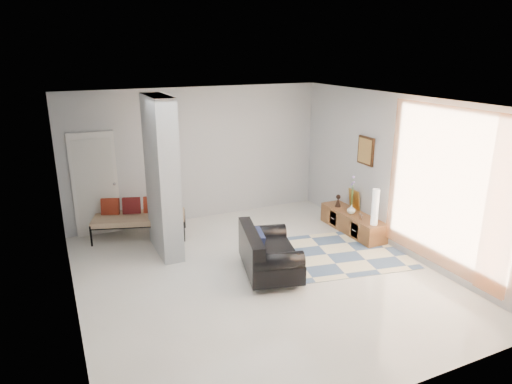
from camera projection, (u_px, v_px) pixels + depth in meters
name	position (u px, v px, depth m)	size (l,w,h in m)	color
floor	(258.00, 276.00, 7.41)	(6.00, 6.00, 0.00)	beige
ceiling	(258.00, 102.00, 6.57)	(6.00, 6.00, 0.00)	white
wall_back	(198.00, 155.00, 9.59)	(6.00, 6.00, 0.00)	#B2B4B6
wall_front	(390.00, 280.00, 4.40)	(6.00, 6.00, 0.00)	#B2B4B6
wall_left	(66.00, 221.00, 5.89)	(6.00, 6.00, 0.00)	#B2B4B6
wall_right	(398.00, 174.00, 8.10)	(6.00, 6.00, 0.00)	#B2B4B6
partition_column	(162.00, 177.00, 7.94)	(0.35, 1.20, 2.80)	#A2A7A9
hallway_door	(95.00, 184.00, 8.82)	(0.85, 0.06, 2.04)	silver
curtain	(446.00, 189.00, 7.06)	(2.55, 2.55, 0.00)	orange
wall_art	(366.00, 151.00, 8.79)	(0.04, 0.45, 0.55)	#381F0F
media_console	(352.00, 222.00, 9.15)	(0.45, 1.63, 0.80)	brown
loveseat	(266.00, 253.00, 7.39)	(1.13, 1.56, 0.76)	silver
daybed	(138.00, 216.00, 8.87)	(1.88, 1.22, 0.77)	black
area_rug	(327.00, 255.00, 8.17)	(2.76, 1.84, 0.01)	beige
cylinder_lamp	(375.00, 207.00, 8.40)	(0.13, 0.13, 0.69)	silver
bronze_figurine	(338.00, 201.00, 9.42)	(0.13, 0.13, 0.26)	black
vase	(351.00, 209.00, 9.04)	(0.17, 0.17, 0.18)	white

